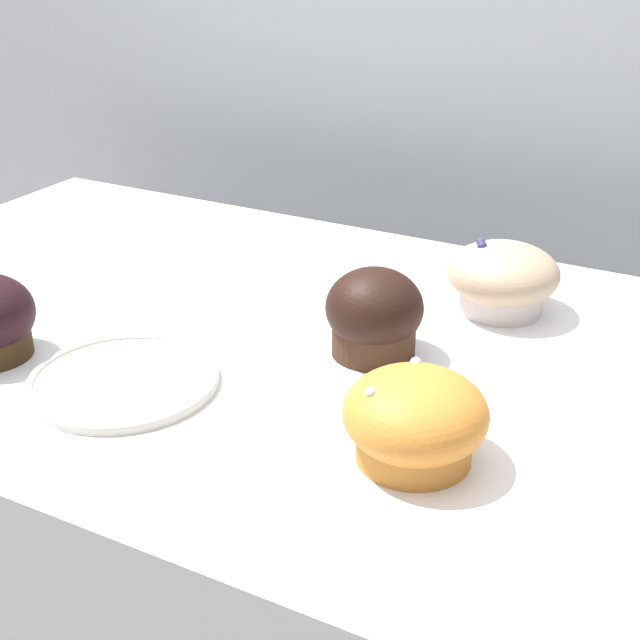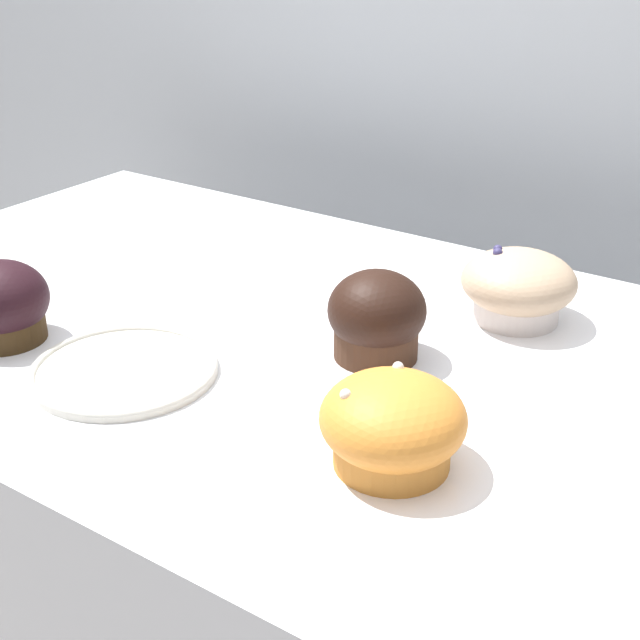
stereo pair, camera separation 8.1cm
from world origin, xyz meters
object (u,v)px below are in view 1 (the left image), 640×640
muffin_back_right (415,420)px  serving_plate (123,380)px  muffin_front_center (502,278)px  muffin_back_left (374,315)px

muffin_back_right → serving_plate: size_ratio=0.66×
muffin_front_center → muffin_back_left: size_ratio=1.26×
muffin_front_center → serving_plate: size_ratio=0.68×
muffin_back_left → serving_plate: 0.24m
muffin_front_center → serving_plate: (-0.25, -0.31, -0.03)m
muffin_back_left → serving_plate: muffin_back_left is taller
muffin_front_center → serving_plate: bearing=-128.8°
muffin_back_left → muffin_back_right: bearing=-55.1°
muffin_back_left → serving_plate: size_ratio=0.54×
muffin_front_center → muffin_back_right: (0.02, -0.29, -0.00)m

